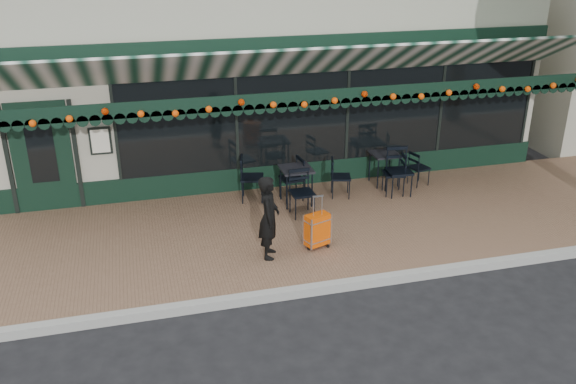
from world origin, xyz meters
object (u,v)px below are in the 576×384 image
object	(u,v)px
cafe_table_a	(385,156)
chair_solo	(252,178)
chair_a_right	(419,168)
chair_b_front	(302,193)
chair_a_front	(399,172)
woman	(269,217)
chair_b_right	(341,177)
cafe_table_b	(296,172)
chair_a_left	(394,174)
chair_b_left	(291,179)
suitcase	(317,230)

from	to	relation	value
cafe_table_a	chair_solo	bearing A→B (deg)	-177.45
chair_a_right	chair_solo	bearing A→B (deg)	73.47
chair_a_right	chair_b_front	size ratio (longest dim) A/B	0.84
chair_a_front	chair_solo	bearing A→B (deg)	175.04
woman	chair_a_right	bearing A→B (deg)	-42.73
chair_solo	chair_b_right	bearing A→B (deg)	-85.64
cafe_table_b	chair_a_right	bearing A→B (deg)	5.48
woman	chair_a_front	bearing A→B (deg)	-42.75
chair_a_left	chair_a_right	bearing A→B (deg)	123.75
cafe_table_a	chair_b_left	size ratio (longest dim) A/B	0.78
cafe_table_b	chair_b_left	size ratio (longest dim) A/B	0.85
chair_b_left	woman	bearing A→B (deg)	-31.24
cafe_table_b	chair_a_left	xyz separation A→B (m)	(2.10, -0.05, -0.24)
suitcase	cafe_table_a	bearing A→B (deg)	26.86
chair_b_left	chair_a_left	bearing A→B (deg)	75.50
chair_b_right	chair_solo	distance (m)	1.83
suitcase	chair_b_front	bearing A→B (deg)	65.76
woman	chair_a_left	size ratio (longest dim) A/B	1.65
cafe_table_a	chair_a_left	xyz separation A→B (m)	(-0.02, -0.56, -0.19)
chair_a_right	chair_b_front	xyz separation A→B (m)	(-2.88, -0.86, 0.07)
suitcase	chair_b_right	distance (m)	2.30
woman	chair_a_front	world-z (taller)	woman
chair_b_left	chair_b_right	size ratio (longest dim) A/B	1.08
suitcase	chair_b_left	distance (m)	2.12
cafe_table_b	chair_a_front	world-z (taller)	chair_a_front
suitcase	chair_b_left	bearing A→B (deg)	67.36
cafe_table_b	suitcase	bearing A→B (deg)	-94.24
woman	suitcase	distance (m)	0.97
cafe_table_a	chair_a_right	world-z (taller)	chair_a_right
woman	chair_b_right	world-z (taller)	woman
woman	chair_b_front	world-z (taller)	woman
woman	chair_solo	size ratio (longest dim) A/B	1.51
cafe_table_b	chair_solo	world-z (taller)	chair_solo
chair_a_right	chair_b_left	bearing A→B (deg)	76.26
cafe_table_a	suitcase	bearing A→B (deg)	-133.21
cafe_table_b	chair_b_front	xyz separation A→B (m)	(-0.04, -0.58, -0.23)
cafe_table_a	chair_a_front	world-z (taller)	chair_a_front
chair_a_right	chair_b_right	bearing A→B (deg)	80.24
cafe_table_b	chair_solo	distance (m)	0.93
suitcase	chair_solo	distance (m)	2.39
chair_a_front	chair_b_left	world-z (taller)	chair_a_front
chair_b_front	chair_solo	xyz separation A→B (m)	(-0.78, 0.97, 0.02)
chair_b_left	chair_b_front	world-z (taller)	chair_b_front
cafe_table_a	chair_b_left	xyz separation A→B (m)	(-2.17, -0.30, -0.18)
chair_a_left	chair_solo	distance (m)	2.96
chair_a_left	cafe_table_a	bearing A→B (deg)	-172.20
woman	cafe_table_a	world-z (taller)	woman
chair_b_right	chair_b_front	bearing A→B (deg)	139.00
chair_a_left	chair_a_front	bearing A→B (deg)	67.88
chair_b_right	chair_b_front	world-z (taller)	chair_b_front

